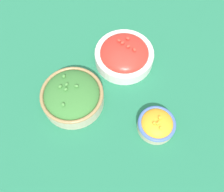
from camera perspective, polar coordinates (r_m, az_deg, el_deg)
name	(u,v)px	position (r m, az deg, el deg)	size (l,w,h in m)	color
ground_plane	(112,100)	(0.84, 0.00, -0.91)	(3.00, 3.00, 0.00)	#23704C
bowl_broccoli	(72,96)	(0.81, -9.08, 0.06)	(0.20, 0.20, 0.09)	beige
bowl_squash	(157,124)	(0.79, 10.16, -6.36)	(0.12, 0.12, 0.06)	beige
bowl_cherry_tomatoes	(124,55)	(0.89, 2.81, 9.44)	(0.21, 0.21, 0.09)	silver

